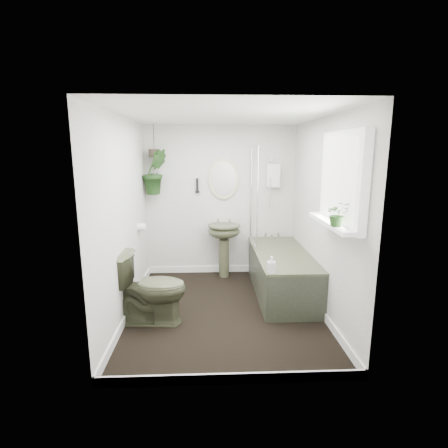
{
  "coord_description": "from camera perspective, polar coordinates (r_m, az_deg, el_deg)",
  "views": [
    {
      "loc": [
        -0.18,
        -3.97,
        1.91
      ],
      "look_at": [
        0.0,
        0.15,
        1.05
      ],
      "focal_mm": 28.0,
      "sensor_mm": 36.0,
      "label": 1
    }
  ],
  "objects": [
    {
      "name": "wall_back",
      "position": [
        5.44,
        -0.58,
        3.75
      ],
      "size": [
        2.3,
        0.02,
        2.3
      ],
      "primitive_type": "cube",
      "color": "silver",
      "rests_on": "ground"
    },
    {
      "name": "hanging_pot",
      "position": [
        5.28,
        -11.32,
        11.26
      ],
      "size": [
        0.16,
        0.16,
        0.12
      ],
      "primitive_type": "cylinder",
      "color": "#342E21",
      "rests_on": "ceiling"
    },
    {
      "name": "wall_right",
      "position": [
        4.26,
        15.87,
        1.04
      ],
      "size": [
        0.02,
        2.8,
        2.3
      ],
      "primitive_type": "cube",
      "color": "silver",
      "rests_on": "ground"
    },
    {
      "name": "pedestal_sink",
      "position": [
        5.38,
        0.0,
        -4.37
      ],
      "size": [
        0.56,
        0.5,
        0.83
      ],
      "primitive_type": null,
      "rotation": [
        0.0,
        0.0,
        0.2
      ],
      "color": "#41452E",
      "rests_on": "floor"
    },
    {
      "name": "window_sill",
      "position": [
        3.55,
        17.29,
        0.19
      ],
      "size": [
        0.18,
        1.0,
        0.04
      ],
      "primitive_type": "cube",
      "color": "white",
      "rests_on": "wall_right"
    },
    {
      "name": "sill_plant",
      "position": [
        3.28,
        18.06,
        1.56
      ],
      "size": [
        0.21,
        0.18,
        0.22
      ],
      "primitive_type": "imported",
      "rotation": [
        0.0,
        0.0,
        -0.03
      ],
      "color": "black",
      "rests_on": "window_sill"
    },
    {
      "name": "wall_sconce",
      "position": [
        5.36,
        -4.38,
        6.28
      ],
      "size": [
        0.04,
        0.04,
        0.22
      ],
      "primitive_type": "cylinder",
      "color": "black",
      "rests_on": "wall_back"
    },
    {
      "name": "toilet_roll_holder",
      "position": [
        4.87,
        -13.33,
        -0.52
      ],
      "size": [
        0.11,
        0.11,
        0.11
      ],
      "primitive_type": "cylinder",
      "rotation": [
        0.0,
        1.57,
        0.0
      ],
      "color": "white",
      "rests_on": "wall_left"
    },
    {
      "name": "wall_left",
      "position": [
        4.16,
        -16.07,
        0.78
      ],
      "size": [
        0.02,
        2.8,
        2.3
      ],
      "primitive_type": "cube",
      "color": "silver",
      "rests_on": "ground"
    },
    {
      "name": "soap_bottle",
      "position": [
        3.95,
        7.75,
        -6.58
      ],
      "size": [
        0.09,
        0.09,
        0.19
      ],
      "primitive_type": "imported",
      "rotation": [
        0.0,
        0.0,
        0.01
      ],
      "color": "black",
      "rests_on": "bathtub"
    },
    {
      "name": "wall_front",
      "position": [
        2.68,
        1.46,
        -4.73
      ],
      "size": [
        2.3,
        0.02,
        2.3
      ],
      "primitive_type": "cube",
      "color": "silver",
      "rests_on": "ground"
    },
    {
      "name": "shower_box",
      "position": [
        5.42,
        8.01,
        7.85
      ],
      "size": [
        0.2,
        0.1,
        0.35
      ],
      "primitive_type": "cube",
      "color": "white",
      "rests_on": "wall_back"
    },
    {
      "name": "floor",
      "position": [
        4.42,
        0.09,
        -13.99
      ],
      "size": [
        2.3,
        2.8,
        0.02
      ],
      "primitive_type": "cube",
      "color": "black",
      "rests_on": "ground"
    },
    {
      "name": "ceiling",
      "position": [
        4.0,
        0.1,
        17.51
      ],
      "size": [
        2.3,
        2.8,
        0.02
      ],
      "primitive_type": "cube",
      "color": "white",
      "rests_on": "ground"
    },
    {
      "name": "window_recess",
      "position": [
        3.52,
        18.79,
        6.9
      ],
      "size": [
        0.08,
        1.0,
        0.9
      ],
      "primitive_type": "cube",
      "color": "white",
      "rests_on": "wall_right"
    },
    {
      "name": "bathtub",
      "position": [
        4.86,
        9.37,
        -7.87
      ],
      "size": [
        0.72,
        1.72,
        0.58
      ],
      "primitive_type": null,
      "color": "#41452E",
      "rests_on": "floor"
    },
    {
      "name": "bath_screen",
      "position": [
        5.05,
        4.94,
        4.56
      ],
      "size": [
        0.04,
        0.72,
        1.4
      ],
      "primitive_type": null,
      "color": "silver",
      "rests_on": "bathtub"
    },
    {
      "name": "hanging_plant",
      "position": [
        5.29,
        -11.2,
        8.34
      ],
      "size": [
        0.45,
        0.42,
        0.66
      ],
      "primitive_type": "imported",
      "rotation": [
        0.0,
        0.0,
        0.43
      ],
      "color": "black",
      "rests_on": "ceiling"
    },
    {
      "name": "window_blinds",
      "position": [
        3.51,
        18.1,
        6.93
      ],
      "size": [
        0.01,
        0.86,
        0.76
      ],
      "primitive_type": "cube",
      "color": "white",
      "rests_on": "wall_right"
    },
    {
      "name": "skirting",
      "position": [
        4.39,
        0.09,
        -13.29
      ],
      "size": [
        2.3,
        2.8,
        0.1
      ],
      "primitive_type": "cube",
      "color": "white",
      "rests_on": "floor"
    },
    {
      "name": "toilet",
      "position": [
        4.07,
        -11.97,
        -10.11
      ],
      "size": [
        0.84,
        0.52,
        0.82
      ],
      "primitive_type": "imported",
      "rotation": [
        0.0,
        0.0,
        1.49
      ],
      "color": "#41452E",
      "rests_on": "floor"
    },
    {
      "name": "oval_mirror",
      "position": [
        5.36,
        -0.08,
        7.39
      ],
      "size": [
        0.46,
        0.03,
        0.62
      ],
      "primitive_type": "ellipsoid",
      "color": "beige",
      "rests_on": "wall_back"
    }
  ]
}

